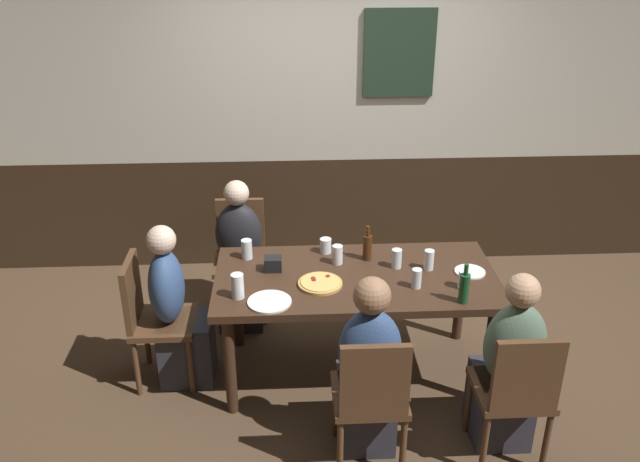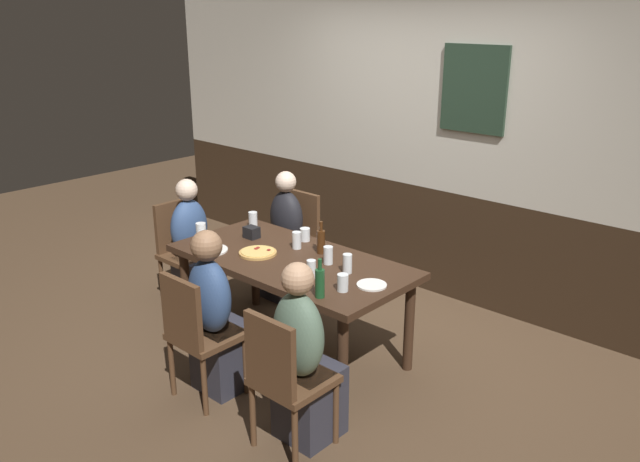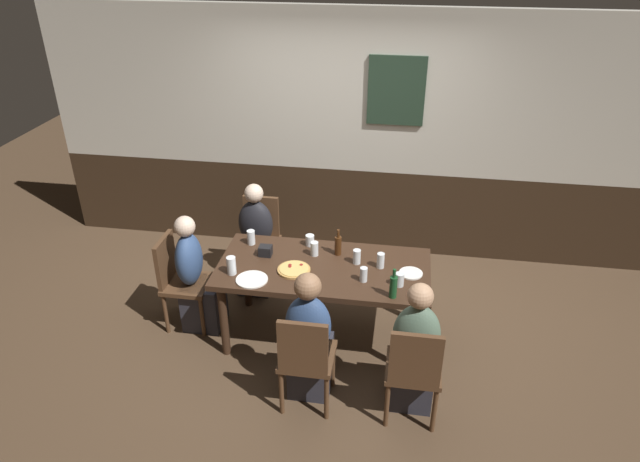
{
  "view_description": "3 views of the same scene",
  "coord_description": "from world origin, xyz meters",
  "px_view_note": "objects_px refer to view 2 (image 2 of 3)",
  "views": [
    {
      "loc": [
        -0.42,
        -3.62,
        2.78
      ],
      "look_at": [
        -0.23,
        -0.01,
        1.06
      ],
      "focal_mm": 37.07,
      "sensor_mm": 36.0,
      "label": 1
    },
    {
      "loc": [
        3.03,
        -3.04,
        2.43
      ],
      "look_at": [
        0.18,
        0.11,
        0.96
      ],
      "focal_mm": 36.24,
      "sensor_mm": 36.0,
      "label": 2
    },
    {
      "loc": [
        0.61,
        -3.98,
        3.31
      ],
      "look_at": [
        -0.03,
        -0.02,
        1.09
      ],
      "focal_mm": 31.86,
      "sensor_mm": 36.0,
      "label": 3
    }
  ],
  "objects_px": {
    "chair_right_near": "(284,375)",
    "person_right_near": "(304,367)",
    "tumbler_water": "(305,235)",
    "beer_bottle_green": "(320,282)",
    "pint_glass_pale": "(328,256)",
    "plate_white_small": "(372,285)",
    "tumbler_short": "(311,270)",
    "person_head_west": "(194,255)",
    "highball_clear": "(253,221)",
    "chair_head_west": "(182,247)",
    "beer_glass_half": "(343,283)",
    "chair_mid_near": "(197,330)",
    "person_mid_near": "(217,324)",
    "pint_glass_stout": "(201,234)",
    "beer_bottle_brown": "(321,241)",
    "plate_white_large": "(210,250)",
    "beer_glass_tall": "(297,241)",
    "chair_left_far": "(296,236)",
    "condiment_caddy": "(252,232)",
    "person_left_far": "(283,244)",
    "pint_glass_amber": "(347,265)",
    "dining_table": "(291,268)",
    "pizza": "(258,252)"
  },
  "relations": [
    {
      "from": "chair_right_near",
      "to": "person_right_near",
      "type": "height_order",
      "value": "person_right_near"
    },
    {
      "from": "tumbler_water",
      "to": "beer_bottle_green",
      "type": "bearing_deg",
      "value": -41.45
    },
    {
      "from": "pint_glass_pale",
      "to": "plate_white_small",
      "type": "bearing_deg",
      "value": -11.89
    },
    {
      "from": "pint_glass_pale",
      "to": "tumbler_short",
      "type": "bearing_deg",
      "value": -72.63
    },
    {
      "from": "person_head_west",
      "to": "highball_clear",
      "type": "distance_m",
      "value": 0.62
    },
    {
      "from": "chair_head_west",
      "to": "beer_glass_half",
      "type": "distance_m",
      "value": 1.98
    },
    {
      "from": "chair_mid_near",
      "to": "chair_right_near",
      "type": "distance_m",
      "value": 0.78
    },
    {
      "from": "person_mid_near",
      "to": "pint_glass_stout",
      "type": "xyz_separation_m",
      "value": [
        -0.73,
        0.46,
        0.33
      ]
    },
    {
      "from": "beer_bottle_brown",
      "to": "tumbler_short",
      "type": "bearing_deg",
      "value": -55.92
    },
    {
      "from": "chair_head_west",
      "to": "highball_clear",
      "type": "height_order",
      "value": "chair_head_west"
    },
    {
      "from": "tumbler_water",
      "to": "plate_white_small",
      "type": "xyz_separation_m",
      "value": [
        0.9,
        -0.33,
        -0.04
      ]
    },
    {
      "from": "person_right_near",
      "to": "plate_white_large",
      "type": "height_order",
      "value": "person_right_near"
    },
    {
      "from": "person_head_west",
      "to": "plate_white_small",
      "type": "bearing_deg",
      "value": -0.02
    },
    {
      "from": "person_head_west",
      "to": "highball_clear",
      "type": "relative_size",
      "value": 8.42
    },
    {
      "from": "pint_glass_stout",
      "to": "highball_clear",
      "type": "distance_m",
      "value": 0.5
    },
    {
      "from": "person_head_west",
      "to": "beer_glass_tall",
      "type": "relative_size",
      "value": 8.73
    },
    {
      "from": "chair_left_far",
      "to": "condiment_caddy",
      "type": "distance_m",
      "value": 0.85
    },
    {
      "from": "chair_left_far",
      "to": "person_mid_near",
      "type": "bearing_deg",
      "value": -63.08
    },
    {
      "from": "person_left_far",
      "to": "pint_glass_amber",
      "type": "relative_size",
      "value": 8.33
    },
    {
      "from": "dining_table",
      "to": "pizza",
      "type": "xyz_separation_m",
      "value": [
        -0.23,
        -0.11,
        0.09
      ]
    },
    {
      "from": "chair_right_near",
      "to": "beer_bottle_brown",
      "type": "distance_m",
      "value": 1.32
    },
    {
      "from": "pint_glass_stout",
      "to": "condiment_caddy",
      "type": "height_order",
      "value": "pint_glass_stout"
    },
    {
      "from": "plate_white_small",
      "to": "person_mid_near",
      "type": "bearing_deg",
      "value": -136.51
    },
    {
      "from": "person_head_west",
      "to": "pint_glass_amber",
      "type": "height_order",
      "value": "person_head_west"
    },
    {
      "from": "pint_glass_pale",
      "to": "beer_bottle_brown",
      "type": "distance_m",
      "value": 0.22
    },
    {
      "from": "person_head_west",
      "to": "tumbler_water",
      "type": "relative_size",
      "value": 11.08
    },
    {
      "from": "person_head_west",
      "to": "plate_white_large",
      "type": "xyz_separation_m",
      "value": [
        0.6,
        -0.3,
        0.28
      ]
    },
    {
      "from": "chair_right_near",
      "to": "beer_bottle_green",
      "type": "height_order",
      "value": "beer_bottle_green"
    },
    {
      "from": "chair_right_near",
      "to": "person_right_near",
      "type": "bearing_deg",
      "value": 90.0
    },
    {
      "from": "person_mid_near",
      "to": "person_left_far",
      "type": "height_order",
      "value": "person_mid_near"
    },
    {
      "from": "dining_table",
      "to": "pint_glass_stout",
      "type": "relative_size",
      "value": 11.52
    },
    {
      "from": "person_mid_near",
      "to": "plate_white_large",
      "type": "relative_size",
      "value": 4.36
    },
    {
      "from": "person_right_near",
      "to": "beer_glass_tall",
      "type": "relative_size",
      "value": 8.9
    },
    {
      "from": "beer_glass_half",
      "to": "pint_glass_pale",
      "type": "bearing_deg",
      "value": 142.85
    },
    {
      "from": "beer_bottle_green",
      "to": "plate_white_large",
      "type": "height_order",
      "value": "beer_bottle_green"
    },
    {
      "from": "dining_table",
      "to": "chair_right_near",
      "type": "relative_size",
      "value": 2.03
    },
    {
      "from": "person_right_near",
      "to": "pint_glass_stout",
      "type": "bearing_deg",
      "value": 162.96
    },
    {
      "from": "chair_head_west",
      "to": "condiment_caddy",
      "type": "distance_m",
      "value": 0.84
    },
    {
      "from": "person_right_near",
      "to": "condiment_caddy",
      "type": "xyz_separation_m",
      "value": [
        -1.31,
        0.79,
        0.31
      ]
    },
    {
      "from": "pizza",
      "to": "beer_glass_half",
      "type": "bearing_deg",
      "value": -5.18
    },
    {
      "from": "person_mid_near",
      "to": "beer_glass_tall",
      "type": "bearing_deg",
      "value": 97.0
    },
    {
      "from": "tumbler_short",
      "to": "person_right_near",
      "type": "bearing_deg",
      "value": -50.51
    },
    {
      "from": "pint_glass_amber",
      "to": "beer_bottle_green",
      "type": "bearing_deg",
      "value": -73.4
    },
    {
      "from": "person_right_near",
      "to": "plate_white_small",
      "type": "bearing_deg",
      "value": 94.71
    },
    {
      "from": "person_right_near",
      "to": "person_head_west",
      "type": "bearing_deg",
      "value": 160.29
    },
    {
      "from": "pint_glass_pale",
      "to": "plate_white_small",
      "type": "relative_size",
      "value": 0.65
    },
    {
      "from": "beer_bottle_green",
      "to": "person_mid_near",
      "type": "bearing_deg",
      "value": -150.11
    },
    {
      "from": "person_right_near",
      "to": "pint_glass_pale",
      "type": "height_order",
      "value": "person_right_near"
    },
    {
      "from": "beer_glass_tall",
      "to": "person_mid_near",
      "type": "bearing_deg",
      "value": -83.0
    },
    {
      "from": "dining_table",
      "to": "plate_white_large",
      "type": "xyz_separation_m",
      "value": [
        -0.54,
        -0.3,
        0.09
      ]
    }
  ]
}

